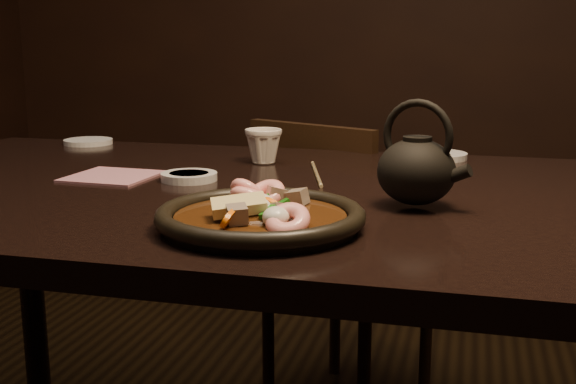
% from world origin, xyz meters
% --- Properties ---
extents(table, '(1.60, 0.90, 0.75)m').
position_xyz_m(table, '(0.00, 0.00, 0.67)').
color(table, black).
rests_on(table, floor).
extents(chair, '(0.50, 0.50, 0.80)m').
position_xyz_m(chair, '(0.02, 0.59, 0.44)').
color(chair, black).
rests_on(chair, floor).
extents(plate, '(0.28, 0.28, 0.03)m').
position_xyz_m(plate, '(0.08, -0.26, 0.76)').
color(plate, black).
rests_on(plate, table).
extents(stirfry, '(0.16, 0.21, 0.06)m').
position_xyz_m(stirfry, '(0.08, -0.25, 0.77)').
color(stirfry, '#351B09').
rests_on(stirfry, plate).
extents(soy_dish, '(0.10, 0.10, 0.01)m').
position_xyz_m(soy_dish, '(-0.14, 0.03, 0.76)').
color(soy_dish, silver).
rests_on(soy_dish, table).
extents(saucer_left, '(0.12, 0.12, 0.01)m').
position_xyz_m(saucer_left, '(-0.55, 0.39, 0.76)').
color(saucer_left, silver).
rests_on(saucer_left, table).
extents(saucer_right, '(0.13, 0.13, 0.01)m').
position_xyz_m(saucer_right, '(0.28, 0.39, 0.76)').
color(saucer_right, silver).
rests_on(saucer_right, table).
extents(tea_cup, '(0.08, 0.08, 0.08)m').
position_xyz_m(tea_cup, '(-0.06, 0.24, 0.79)').
color(tea_cup, beige).
rests_on(tea_cup, table).
extents(chopsticks, '(0.07, 0.23, 0.01)m').
position_xyz_m(chopsticks, '(0.07, 0.13, 0.75)').
color(chopsticks, tan).
rests_on(chopsticks, table).
extents(napkin, '(0.16, 0.16, 0.00)m').
position_xyz_m(napkin, '(-0.29, 0.02, 0.75)').
color(napkin, '#9D606A').
rests_on(napkin, table).
extents(teapot, '(0.14, 0.12, 0.16)m').
position_xyz_m(teapot, '(0.27, -0.08, 0.81)').
color(teapot, black).
rests_on(teapot, table).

